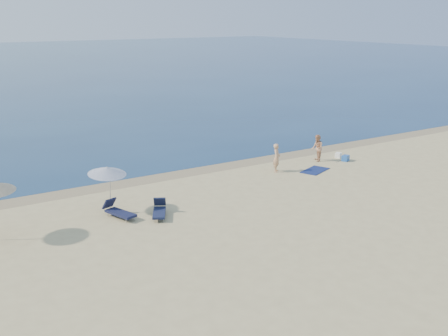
% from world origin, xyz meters
% --- Properties ---
extents(wet_sand_strip, '(240.00, 1.60, 0.00)m').
position_xyz_m(wet_sand_strip, '(0.00, 19.40, 0.00)').
color(wet_sand_strip, '#847254').
rests_on(wet_sand_strip, ground).
extents(person_left, '(0.68, 0.68, 1.60)m').
position_xyz_m(person_left, '(1.93, 16.81, 0.80)').
color(person_left, tan).
rests_on(person_left, ground).
extents(person_right, '(0.91, 0.98, 1.61)m').
position_xyz_m(person_right, '(5.41, 17.32, 0.80)').
color(person_right, tan).
rests_on(person_right, ground).
extents(beach_towel, '(2.07, 1.61, 0.03)m').
position_xyz_m(beach_towel, '(3.87, 15.77, 0.02)').
color(beach_towel, '#0E1847').
rests_on(beach_towel, ground).
extents(white_bag, '(0.47, 0.44, 0.32)m').
position_xyz_m(white_bag, '(7.07, 17.20, 0.16)').
color(white_bag, white).
rests_on(white_bag, ground).
extents(blue_cooler, '(0.58, 0.51, 0.34)m').
position_xyz_m(blue_cooler, '(6.89, 16.42, 0.17)').
color(blue_cooler, '#2055AF').
rests_on(blue_cooler, ground).
extents(umbrella_near, '(1.91, 1.93, 2.20)m').
position_xyz_m(umbrella_near, '(-8.44, 15.65, 1.90)').
color(umbrella_near, silver).
rests_on(umbrella_near, ground).
extents(lounger_left, '(1.02, 1.80, 0.76)m').
position_xyz_m(lounger_left, '(-8.36, 14.76, 0.28)').
color(lounger_left, '#131736').
rests_on(lounger_left, ground).
extents(lounger_right, '(1.25, 1.67, 0.71)m').
position_xyz_m(lounger_right, '(-6.82, 13.92, 0.26)').
color(lounger_right, '#141A38').
rests_on(lounger_right, ground).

